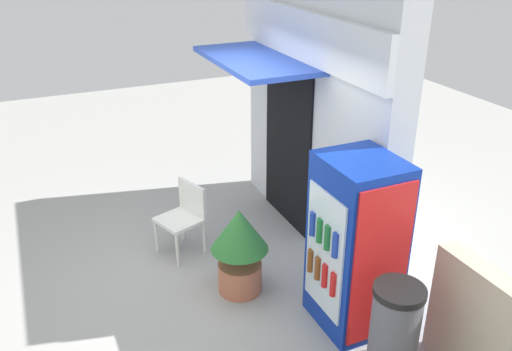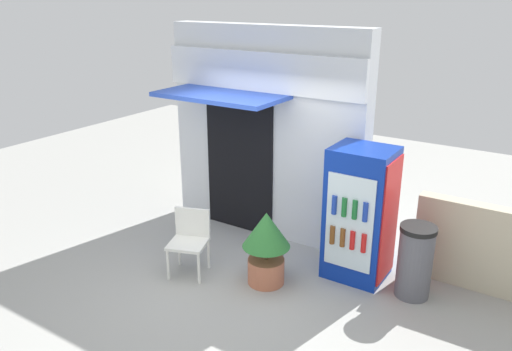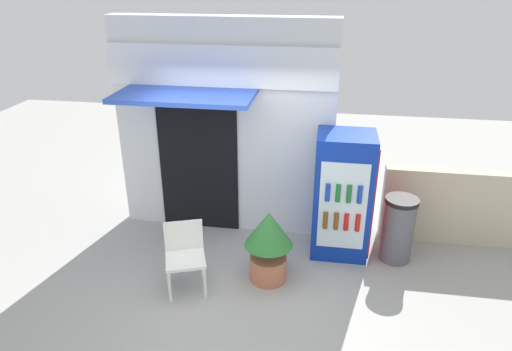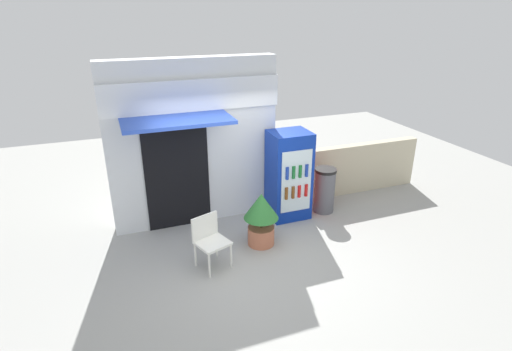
% 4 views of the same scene
% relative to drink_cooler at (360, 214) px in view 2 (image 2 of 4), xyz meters
% --- Properties ---
extents(ground, '(16.00, 16.00, 0.00)m').
position_rel_drink_cooler_xyz_m(ground, '(-1.33, -1.15, -0.87)').
color(ground, '#A3A39E').
extents(storefront_building, '(3.13, 1.23, 3.10)m').
position_rel_drink_cooler_xyz_m(storefront_building, '(-1.74, 0.50, 0.72)').
color(storefront_building, silver).
rests_on(storefront_building, ground).
extents(drink_cooler, '(0.78, 0.71, 1.74)m').
position_rel_drink_cooler_xyz_m(drink_cooler, '(0.00, 0.00, 0.00)').
color(drink_cooler, '#0C2D9E').
rests_on(drink_cooler, ground).
extents(plastic_chair, '(0.60, 0.58, 0.85)m').
position_rel_drink_cooler_xyz_m(plastic_chair, '(-1.89, -1.09, -0.37)').
color(plastic_chair, white).
rests_on(plastic_chair, ground).
extents(potted_plant_near_shop, '(0.60, 0.60, 0.97)m').
position_rel_drink_cooler_xyz_m(potted_plant_near_shop, '(-0.90, -0.80, -0.30)').
color(potted_plant_near_shop, '#BC6B4C').
rests_on(potted_plant_near_shop, ground).
extents(trash_bin, '(0.43, 0.43, 0.93)m').
position_rel_drink_cooler_xyz_m(trash_bin, '(0.76, -0.08, -0.40)').
color(trash_bin, '#595960').
rests_on(trash_bin, ground).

